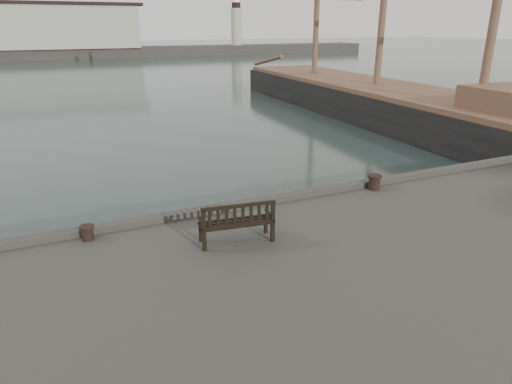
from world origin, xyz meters
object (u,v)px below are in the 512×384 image
bollard_right (374,182)px  bench (237,229)px  tall_ship_main (374,107)px  bollard_left (87,233)px

bollard_right → bench: bearing=-163.3°
tall_ship_main → bench: bearing=-132.5°
bollard_left → tall_ship_main: size_ratio=0.01×
bench → bollard_left: bench is taller
bollard_left → bollard_right: (8.58, 0.00, 0.06)m
bench → tall_ship_main: (18.73, 18.26, -1.21)m
bench → tall_ship_main: 26.19m
bollard_left → tall_ship_main: (21.96, 16.65, -1.07)m
bench → bollard_left: size_ratio=5.00×
bench → bollard_right: size_ratio=3.84×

